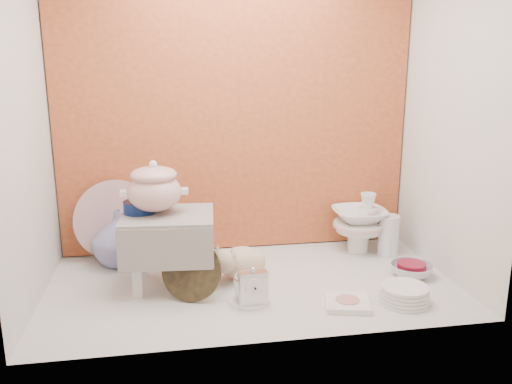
# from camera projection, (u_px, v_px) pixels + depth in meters

# --- Properties ---
(ground) EXTENTS (1.80, 1.80, 0.00)m
(ground) POSITION_uv_depth(u_px,v_px,m) (252.00, 284.00, 2.35)
(ground) COLOR silver
(ground) RESTS_ON ground
(niche_shell) EXTENTS (1.86, 1.03, 1.53)m
(niche_shell) POSITION_uv_depth(u_px,v_px,m) (245.00, 70.00, 2.30)
(niche_shell) COLOR #CB6432
(niche_shell) RESTS_ON ground
(step_stool) EXTENTS (0.42, 0.37, 0.33)m
(step_stool) POSITION_uv_depth(u_px,v_px,m) (169.00, 250.00, 2.30)
(step_stool) COLOR silver
(step_stool) RESTS_ON ground
(soup_tureen) EXTENTS (0.36, 0.36, 0.23)m
(soup_tureen) POSITION_uv_depth(u_px,v_px,m) (154.00, 187.00, 2.25)
(soup_tureen) COLOR white
(soup_tureen) RESTS_ON step_stool
(cobalt_bowl) EXTENTS (0.16, 0.16, 0.05)m
(cobalt_bowl) POSITION_uv_depth(u_px,v_px,m) (139.00, 207.00, 2.28)
(cobalt_bowl) COLOR #091846
(cobalt_bowl) RESTS_ON step_stool
(floral_platter) EXTENTS (0.40, 0.13, 0.40)m
(floral_platter) POSITION_uv_depth(u_px,v_px,m) (115.00, 220.00, 2.62)
(floral_platter) COLOR white
(floral_platter) RESTS_ON ground
(blue_white_vase) EXTENTS (0.32, 0.32, 0.27)m
(blue_white_vase) POSITION_uv_depth(u_px,v_px,m) (119.00, 238.00, 2.55)
(blue_white_vase) COLOR silver
(blue_white_vase) RESTS_ON ground
(lacquer_tray) EXTENTS (0.27, 0.18, 0.25)m
(lacquer_tray) POSITION_uv_depth(u_px,v_px,m) (191.00, 271.00, 2.18)
(lacquer_tray) COLOR black
(lacquer_tray) RESTS_ON ground
(mantel_clock) EXTENTS (0.12, 0.05, 0.17)m
(mantel_clock) POSITION_uv_depth(u_px,v_px,m) (253.00, 287.00, 2.12)
(mantel_clock) COLOR silver
(mantel_clock) RESTS_ON ground
(plush_pig) EXTENTS (0.31, 0.25, 0.17)m
(plush_pig) POSITION_uv_depth(u_px,v_px,m) (242.00, 262.00, 2.39)
(plush_pig) COLOR #CFB492
(plush_pig) RESTS_ON ground
(teacup_saucer) EXTENTS (0.20, 0.20, 0.01)m
(teacup_saucer) POSITION_uv_depth(u_px,v_px,m) (249.00, 300.00, 2.18)
(teacup_saucer) COLOR white
(teacup_saucer) RESTS_ON ground
(gold_rim_teacup) EXTENTS (0.15, 0.15, 0.10)m
(gold_rim_teacup) POSITION_uv_depth(u_px,v_px,m) (249.00, 287.00, 2.17)
(gold_rim_teacup) COLOR white
(gold_rim_teacup) RESTS_ON teacup_saucer
(lattice_dish) EXTENTS (0.21, 0.21, 0.02)m
(lattice_dish) POSITION_uv_depth(u_px,v_px,m) (347.00, 303.00, 2.14)
(lattice_dish) COLOR white
(lattice_dish) RESTS_ON ground
(dinner_plate_stack) EXTENTS (0.25, 0.25, 0.07)m
(dinner_plate_stack) POSITION_uv_depth(u_px,v_px,m) (404.00, 294.00, 2.17)
(dinner_plate_stack) COLOR white
(dinner_plate_stack) RESTS_ON ground
(crystal_bowl) EXTENTS (0.25, 0.25, 0.06)m
(crystal_bowl) POSITION_uv_depth(u_px,v_px,m) (411.00, 270.00, 2.43)
(crystal_bowl) COLOR silver
(crystal_bowl) RESTS_ON ground
(clear_glass_vase) EXTENTS (0.11, 0.11, 0.21)m
(clear_glass_vase) POSITION_uv_depth(u_px,v_px,m) (388.00, 235.00, 2.69)
(clear_glass_vase) COLOR silver
(clear_glass_vase) RESTS_ON ground
(porcelain_tower) EXTENTS (0.27, 0.27, 0.31)m
(porcelain_tower) POSITION_uv_depth(u_px,v_px,m) (359.00, 222.00, 2.72)
(porcelain_tower) COLOR white
(porcelain_tower) RESTS_ON ground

